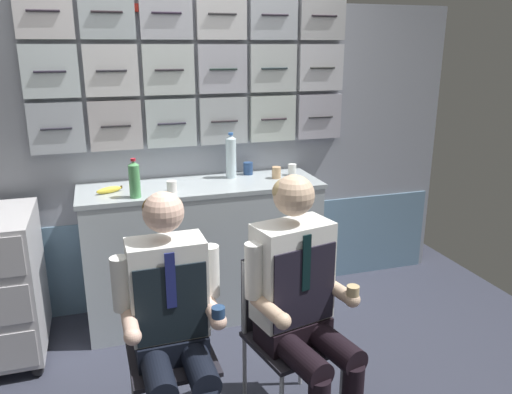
{
  "coord_description": "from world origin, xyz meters",
  "views": [
    {
      "loc": [
        -0.55,
        -2.16,
        1.86
      ],
      "look_at": [
        0.2,
        0.22,
        1.11
      ],
      "focal_mm": 35.55,
      "sensor_mm": 36.0,
      "label": 1
    }
  ],
  "objects_px": {
    "crew_member_right": "(301,296)",
    "folding_chair_left": "(168,332)",
    "service_trolley": "(5,283)",
    "water_bottle_blue_cap": "(231,156)",
    "folding_chair_right": "(283,318)",
    "crew_member_left": "(172,317)",
    "coffee_cup_spare": "(172,186)",
    "snack_banana": "(109,190)"
  },
  "relations": [
    {
      "from": "crew_member_right",
      "to": "service_trolley",
      "type": "bearing_deg",
      "value": 143.76
    },
    {
      "from": "coffee_cup_spare",
      "to": "folding_chair_left",
      "type": "bearing_deg",
      "value": -101.03
    },
    {
      "from": "crew_member_left",
      "to": "coffee_cup_spare",
      "type": "height_order",
      "value": "crew_member_left"
    },
    {
      "from": "folding_chair_right",
      "to": "crew_member_right",
      "type": "relative_size",
      "value": 0.65
    },
    {
      "from": "service_trolley",
      "to": "water_bottle_blue_cap",
      "type": "xyz_separation_m",
      "value": [
        1.49,
        0.27,
        0.62
      ]
    },
    {
      "from": "folding_chair_left",
      "to": "service_trolley",
      "type": "bearing_deg",
      "value": 134.15
    },
    {
      "from": "folding_chair_left",
      "to": "crew_member_right",
      "type": "relative_size",
      "value": 0.65
    },
    {
      "from": "folding_chair_right",
      "to": "water_bottle_blue_cap",
      "type": "relative_size",
      "value": 2.64
    },
    {
      "from": "snack_banana",
      "to": "service_trolley",
      "type": "bearing_deg",
      "value": -168.77
    },
    {
      "from": "crew_member_left",
      "to": "folding_chair_right",
      "type": "relative_size",
      "value": 1.49
    },
    {
      "from": "folding_chair_left",
      "to": "folding_chair_right",
      "type": "relative_size",
      "value": 1.0
    },
    {
      "from": "service_trolley",
      "to": "water_bottle_blue_cap",
      "type": "distance_m",
      "value": 1.63
    },
    {
      "from": "crew_member_left",
      "to": "water_bottle_blue_cap",
      "type": "bearing_deg",
      "value": 64.46
    },
    {
      "from": "service_trolley",
      "to": "crew_member_right",
      "type": "xyz_separation_m",
      "value": [
        1.47,
        -1.08,
        0.22
      ]
    },
    {
      "from": "coffee_cup_spare",
      "to": "snack_banana",
      "type": "bearing_deg",
      "value": 165.01
    },
    {
      "from": "folding_chair_left",
      "to": "water_bottle_blue_cap",
      "type": "distance_m",
      "value": 1.45
    },
    {
      "from": "crew_member_left",
      "to": "service_trolley",
      "type": "bearing_deg",
      "value": 129.51
    },
    {
      "from": "crew_member_left",
      "to": "crew_member_right",
      "type": "relative_size",
      "value": 0.97
    },
    {
      "from": "service_trolley",
      "to": "folding_chair_right",
      "type": "height_order",
      "value": "service_trolley"
    },
    {
      "from": "water_bottle_blue_cap",
      "to": "snack_banana",
      "type": "xyz_separation_m",
      "value": [
        -0.84,
        -0.15,
        -0.13
      ]
    },
    {
      "from": "water_bottle_blue_cap",
      "to": "coffee_cup_spare",
      "type": "height_order",
      "value": "water_bottle_blue_cap"
    },
    {
      "from": "service_trolley",
      "to": "water_bottle_blue_cap",
      "type": "relative_size",
      "value": 2.89
    },
    {
      "from": "crew_member_right",
      "to": "snack_banana",
      "type": "bearing_deg",
      "value": 124.26
    },
    {
      "from": "service_trolley",
      "to": "folding_chair_right",
      "type": "relative_size",
      "value": 1.09
    },
    {
      "from": "water_bottle_blue_cap",
      "to": "snack_banana",
      "type": "height_order",
      "value": "water_bottle_blue_cap"
    },
    {
      "from": "water_bottle_blue_cap",
      "to": "folding_chair_right",
      "type": "bearing_deg",
      "value": -92.39
    },
    {
      "from": "crew_member_left",
      "to": "crew_member_right",
      "type": "xyz_separation_m",
      "value": [
        0.61,
        -0.04,
        0.03
      ]
    },
    {
      "from": "crew_member_left",
      "to": "crew_member_right",
      "type": "height_order",
      "value": "crew_member_right"
    },
    {
      "from": "folding_chair_right",
      "to": "crew_member_right",
      "type": "height_order",
      "value": "crew_member_right"
    },
    {
      "from": "crew_member_right",
      "to": "folding_chair_left",
      "type": "bearing_deg",
      "value": 162.14
    },
    {
      "from": "coffee_cup_spare",
      "to": "snack_banana",
      "type": "height_order",
      "value": "coffee_cup_spare"
    },
    {
      "from": "service_trolley",
      "to": "folding_chair_left",
      "type": "xyz_separation_m",
      "value": [
        0.85,
        -0.88,
        0.03
      ]
    },
    {
      "from": "service_trolley",
      "to": "folding_chair_left",
      "type": "height_order",
      "value": "service_trolley"
    },
    {
      "from": "crew_member_left",
      "to": "snack_banana",
      "type": "relative_size",
      "value": 7.27
    },
    {
      "from": "folding_chair_left",
      "to": "folding_chair_right",
      "type": "distance_m",
      "value": 0.58
    },
    {
      "from": "crew_member_right",
      "to": "snack_banana",
      "type": "distance_m",
      "value": 1.48
    },
    {
      "from": "crew_member_left",
      "to": "snack_banana",
      "type": "bearing_deg",
      "value": 100.14
    },
    {
      "from": "folding_chair_left",
      "to": "crew_member_left",
      "type": "relative_size",
      "value": 0.67
    },
    {
      "from": "folding_chair_right",
      "to": "coffee_cup_spare",
      "type": "xyz_separation_m",
      "value": [
        -0.41,
        0.95,
        0.48
      ]
    },
    {
      "from": "service_trolley",
      "to": "water_bottle_blue_cap",
      "type": "height_order",
      "value": "water_bottle_blue_cap"
    },
    {
      "from": "folding_chair_left",
      "to": "crew_member_right",
      "type": "height_order",
      "value": "crew_member_right"
    },
    {
      "from": "folding_chair_right",
      "to": "coffee_cup_spare",
      "type": "distance_m",
      "value": 1.14
    }
  ]
}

